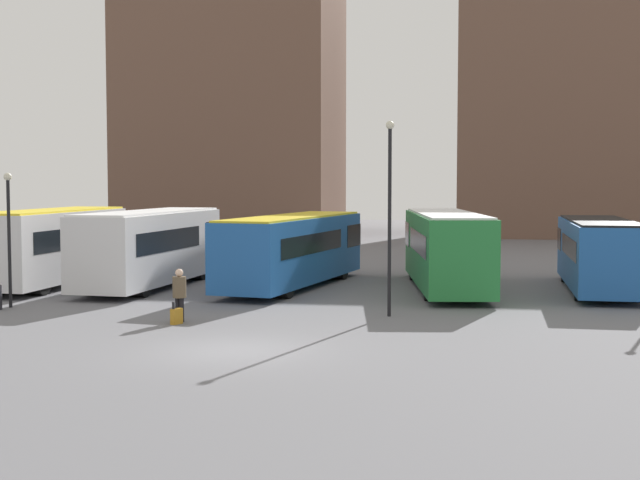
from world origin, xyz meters
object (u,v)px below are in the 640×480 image
(traveler, at_px, (179,290))
(bus_3, at_px, (446,248))
(lamp_post_2, at_px, (390,204))
(bus_1, at_px, (151,246))
(suitcase, at_px, (177,316))
(bus_4, at_px, (599,252))
(bus_0, at_px, (53,245))
(lamp_post_1, at_px, (9,227))
(bus_2, at_px, (294,248))

(traveler, bearing_deg, bus_3, -18.05)
(traveler, distance_m, lamp_post_2, 7.40)
(traveler, bearing_deg, bus_1, 46.87)
(traveler, distance_m, suitcase, 0.92)
(bus_4, height_order, traveler, bus_4)
(bus_3, bearing_deg, traveler, 132.40)
(bus_0, height_order, lamp_post_1, lamp_post_1)
(lamp_post_2, bearing_deg, lamp_post_1, -179.63)
(bus_2, height_order, lamp_post_2, lamp_post_2)
(bus_4, bearing_deg, bus_3, 95.59)
(bus_1, relative_size, traveler, 6.08)
(suitcase, bearing_deg, bus_3, -16.41)
(lamp_post_1, bearing_deg, traveler, -16.88)
(bus_3, bearing_deg, bus_1, 87.44)
(bus_2, distance_m, bus_3, 6.38)
(bus_2, relative_size, bus_4, 1.15)
(bus_1, bearing_deg, lamp_post_2, -117.65)
(bus_3, xyz_separation_m, lamp_post_2, (-1.67, -7.71, 2.01))
(bus_0, height_order, bus_4, bus_0)
(traveler, xyz_separation_m, lamp_post_1, (-6.96, 2.11, 1.86))
(bus_3, distance_m, lamp_post_2, 8.14)
(bus_0, height_order, lamp_post_2, lamp_post_2)
(suitcase, bearing_deg, bus_2, 11.90)
(bus_3, relative_size, traveler, 6.72)
(bus_0, xyz_separation_m, bus_4, (22.79, 1.89, -0.18))
(bus_2, xyz_separation_m, suitcase, (-1.74, -10.29, -1.40))
(traveler, bearing_deg, suitcase, -151.06)
(bus_1, xyz_separation_m, bus_3, (12.33, 1.18, -0.02))
(suitcase, height_order, lamp_post_2, lamp_post_2)
(lamp_post_2, bearing_deg, bus_0, 157.24)
(bus_4, bearing_deg, bus_2, 94.09)
(bus_4, bearing_deg, bus_0, 96.23)
(bus_0, xyz_separation_m, lamp_post_1, (1.45, -6.35, 1.10))
(bus_3, bearing_deg, bus_0, 86.96)
(bus_4, relative_size, lamp_post_1, 2.11)
(bus_0, xyz_separation_m, suitcase, (8.48, -8.97, -1.52))
(lamp_post_1, bearing_deg, bus_0, 102.87)
(traveler, relative_size, lamp_post_2, 0.26)
(bus_2, distance_m, suitcase, 10.54)
(bus_2, distance_m, bus_4, 12.58)
(bus_2, bearing_deg, lamp_post_1, 140.87)
(suitcase, bearing_deg, lamp_post_2, -45.69)
(bus_0, bearing_deg, bus_3, -83.39)
(bus_3, xyz_separation_m, lamp_post_1, (-15.15, -7.80, 1.13))
(bus_2, relative_size, bus_3, 1.02)
(bus_0, bearing_deg, bus_2, -81.02)
(lamp_post_2, bearing_deg, suitcase, -157.21)
(lamp_post_1, bearing_deg, bus_2, 41.18)
(bus_3, bearing_deg, bus_2, 83.13)
(bus_2, xyz_separation_m, traveler, (-1.81, -9.78, -0.65))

